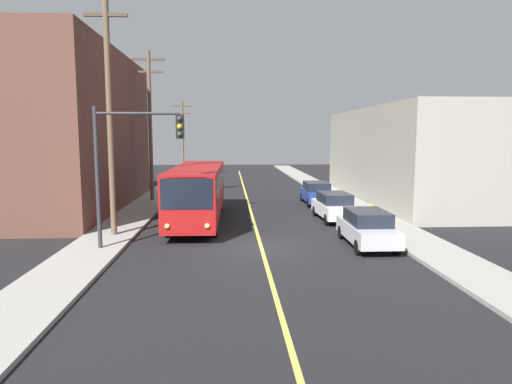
{
  "coord_description": "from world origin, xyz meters",
  "views": [
    {
      "loc": [
        -1.4,
        -19.64,
        4.88
      ],
      "look_at": [
        0.0,
        3.86,
        2.0
      ],
      "focal_mm": 31.73,
      "sensor_mm": 36.0,
      "label": 1
    }
  ],
  "objects_px": {
    "parked_car_blue": "(316,193)",
    "city_bus": "(198,190)",
    "utility_pole_far": "(183,135)",
    "traffic_signal_left_corner": "(133,151)",
    "parked_car_silver": "(367,228)",
    "fire_hydrant": "(371,211)",
    "utility_pole_near": "(109,100)",
    "utility_pole_mid": "(150,120)",
    "parked_car_white": "(334,206)"
  },
  "relations": [
    {
      "from": "city_bus",
      "to": "utility_pole_near",
      "type": "xyz_separation_m",
      "value": [
        -3.84,
        -4.04,
        4.77
      ]
    },
    {
      "from": "parked_car_white",
      "to": "traffic_signal_left_corner",
      "type": "height_order",
      "value": "traffic_signal_left_corner"
    },
    {
      "from": "utility_pole_mid",
      "to": "utility_pole_far",
      "type": "bearing_deg",
      "value": 89.57
    },
    {
      "from": "city_bus",
      "to": "traffic_signal_left_corner",
      "type": "xyz_separation_m",
      "value": [
        -2.23,
        -6.74,
        2.49
      ]
    },
    {
      "from": "parked_car_blue",
      "to": "fire_hydrant",
      "type": "bearing_deg",
      "value": -73.95
    },
    {
      "from": "parked_car_silver",
      "to": "traffic_signal_left_corner",
      "type": "relative_size",
      "value": 0.74
    },
    {
      "from": "city_bus",
      "to": "utility_pole_mid",
      "type": "xyz_separation_m",
      "value": [
        -4.03,
        8.13,
        4.32
      ]
    },
    {
      "from": "parked_car_blue",
      "to": "traffic_signal_left_corner",
      "type": "xyz_separation_m",
      "value": [
        -10.34,
        -12.94,
        3.46
      ]
    },
    {
      "from": "parked_car_silver",
      "to": "traffic_signal_left_corner",
      "type": "height_order",
      "value": "traffic_signal_left_corner"
    },
    {
      "from": "utility_pole_near",
      "to": "traffic_signal_left_corner",
      "type": "bearing_deg",
      "value": -59.01
    },
    {
      "from": "traffic_signal_left_corner",
      "to": "fire_hydrant",
      "type": "xyz_separation_m",
      "value": [
        12.26,
        6.25,
        -3.72
      ]
    },
    {
      "from": "parked_car_white",
      "to": "parked_car_silver",
      "type": "bearing_deg",
      "value": -90.01
    },
    {
      "from": "traffic_signal_left_corner",
      "to": "fire_hydrant",
      "type": "distance_m",
      "value": 14.26
    },
    {
      "from": "parked_car_white",
      "to": "parked_car_blue",
      "type": "distance_m",
      "value": 6.36
    },
    {
      "from": "parked_car_silver",
      "to": "fire_hydrant",
      "type": "xyz_separation_m",
      "value": [
        2.1,
        6.04,
        -0.26
      ]
    },
    {
      "from": "city_bus",
      "to": "parked_car_white",
      "type": "xyz_separation_m",
      "value": [
        7.94,
        -0.15,
        -0.98
      ]
    },
    {
      "from": "utility_pole_far",
      "to": "traffic_signal_left_corner",
      "type": "distance_m",
      "value": 36.66
    },
    {
      "from": "parked_car_silver",
      "to": "utility_pole_far",
      "type": "relative_size",
      "value": 0.49
    },
    {
      "from": "city_bus",
      "to": "utility_pole_near",
      "type": "distance_m",
      "value": 7.34
    },
    {
      "from": "utility_pole_near",
      "to": "utility_pole_mid",
      "type": "xyz_separation_m",
      "value": [
        -0.19,
        12.17,
        -0.45
      ]
    },
    {
      "from": "parked_car_silver",
      "to": "fire_hydrant",
      "type": "distance_m",
      "value": 6.4
    },
    {
      "from": "utility_pole_near",
      "to": "fire_hydrant",
      "type": "distance_m",
      "value": 15.53
    },
    {
      "from": "utility_pole_mid",
      "to": "city_bus",
      "type": "bearing_deg",
      "value": -63.62
    },
    {
      "from": "utility_pole_far",
      "to": "parked_car_silver",
      "type": "bearing_deg",
      "value": -72.04
    },
    {
      "from": "parked_car_blue",
      "to": "utility_pole_near",
      "type": "relative_size",
      "value": 0.37
    },
    {
      "from": "city_bus",
      "to": "fire_hydrant",
      "type": "height_order",
      "value": "city_bus"
    },
    {
      "from": "utility_pole_mid",
      "to": "parked_car_white",
      "type": "bearing_deg",
      "value": -34.66
    },
    {
      "from": "parked_car_blue",
      "to": "utility_pole_mid",
      "type": "relative_size",
      "value": 0.4
    },
    {
      "from": "parked_car_silver",
      "to": "utility_pole_far",
      "type": "bearing_deg",
      "value": 107.96
    },
    {
      "from": "utility_pole_far",
      "to": "fire_hydrant",
      "type": "distance_m",
      "value": 33.71
    },
    {
      "from": "parked_car_silver",
      "to": "fire_hydrant",
      "type": "bearing_deg",
      "value": 70.87
    },
    {
      "from": "utility_pole_near",
      "to": "parked_car_white",
      "type": "bearing_deg",
      "value": 18.28
    },
    {
      "from": "parked_car_white",
      "to": "utility_pole_far",
      "type": "xyz_separation_m",
      "value": [
        -11.81,
        30.03,
        4.31
      ]
    },
    {
      "from": "parked_car_blue",
      "to": "utility_pole_far",
      "type": "relative_size",
      "value": 0.49
    },
    {
      "from": "city_bus",
      "to": "parked_car_silver",
      "type": "distance_m",
      "value": 10.32
    },
    {
      "from": "parked_car_white",
      "to": "utility_pole_near",
      "type": "relative_size",
      "value": 0.38
    },
    {
      "from": "city_bus",
      "to": "parked_car_silver",
      "type": "relative_size",
      "value": 2.76
    },
    {
      "from": "city_bus",
      "to": "utility_pole_far",
      "type": "relative_size",
      "value": 1.35
    },
    {
      "from": "parked_car_white",
      "to": "traffic_signal_left_corner",
      "type": "bearing_deg",
      "value": -147.06
    },
    {
      "from": "traffic_signal_left_corner",
      "to": "parked_car_silver",
      "type": "bearing_deg",
      "value": 1.17
    },
    {
      "from": "utility_pole_mid",
      "to": "fire_hydrant",
      "type": "bearing_deg",
      "value": -31.47
    },
    {
      "from": "utility_pole_near",
      "to": "traffic_signal_left_corner",
      "type": "relative_size",
      "value": 1.97
    },
    {
      "from": "parked_car_blue",
      "to": "city_bus",
      "type": "bearing_deg",
      "value": -142.58
    },
    {
      "from": "utility_pole_near",
      "to": "utility_pole_far",
      "type": "distance_m",
      "value": 33.95
    },
    {
      "from": "parked_car_silver",
      "to": "utility_pole_far",
      "type": "xyz_separation_m",
      "value": [
        -11.8,
        36.41,
        4.31
      ]
    },
    {
      "from": "parked_car_silver",
      "to": "utility_pole_mid",
      "type": "xyz_separation_m",
      "value": [
        -11.97,
        14.65,
        5.3
      ]
    },
    {
      "from": "parked_car_silver",
      "to": "parked_car_blue",
      "type": "xyz_separation_m",
      "value": [
        0.17,
        12.73,
        0.0
      ]
    },
    {
      "from": "parked_car_white",
      "to": "utility_pole_far",
      "type": "distance_m",
      "value": 32.55
    },
    {
      "from": "utility_pole_near",
      "to": "utility_pole_far",
      "type": "xyz_separation_m",
      "value": [
        -0.02,
        33.92,
        -1.44
      ]
    },
    {
      "from": "parked_car_white",
      "to": "city_bus",
      "type": "bearing_deg",
      "value": 178.92
    }
  ]
}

